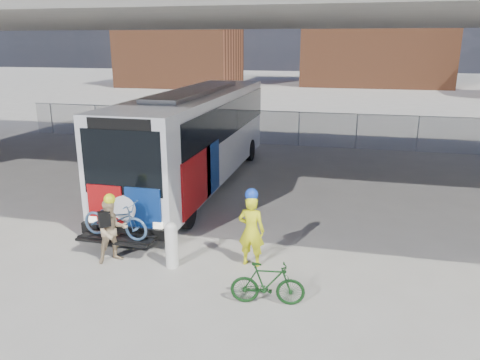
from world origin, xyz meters
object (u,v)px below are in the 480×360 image
(bus, at_px, (196,131))
(bike_parked, at_px, (268,284))
(cyclist_tan, at_px, (112,230))
(cyclist_hivis, at_px, (251,229))
(bollard, at_px, (171,243))

(bus, distance_m, bike_parked, 9.24)
(bus, relative_size, cyclist_tan, 7.20)
(cyclist_hivis, distance_m, cyclist_tan, 3.49)
(cyclist_hivis, relative_size, cyclist_tan, 1.11)
(bus, relative_size, cyclist_hivis, 6.49)
(cyclist_tan, bearing_deg, bollard, -41.82)
(bike_parked, bearing_deg, cyclist_hivis, 15.39)
(bus, xyz_separation_m, bike_parked, (4.27, -8.03, -1.63))
(bollard, relative_size, cyclist_hivis, 0.59)
(bollard, relative_size, cyclist_tan, 0.65)
(cyclist_hivis, bearing_deg, cyclist_tan, 14.11)
(cyclist_tan, xyz_separation_m, bike_parked, (4.16, -1.08, -0.38))
(bike_parked, bearing_deg, cyclist_tan, 67.84)
(bus, distance_m, cyclist_tan, 7.07)
(bollard, xyz_separation_m, cyclist_tan, (-1.56, -0.05, 0.22))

